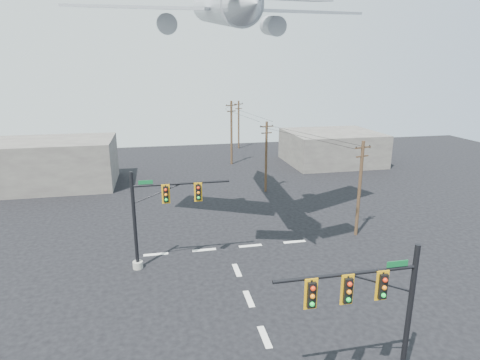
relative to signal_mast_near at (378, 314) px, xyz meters
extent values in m
plane|color=black|center=(-3.84, 4.84, -4.17)|extent=(120.00, 120.00, 0.00)
cube|color=silver|center=(-3.84, 4.84, -4.16)|extent=(0.40, 2.00, 0.01)
cube|color=silver|center=(-3.84, 8.84, -4.16)|extent=(0.40, 2.00, 0.01)
cube|color=silver|center=(-3.84, 12.84, -4.16)|extent=(0.40, 2.00, 0.01)
cube|color=silver|center=(-9.84, 16.84, -4.16)|extent=(2.00, 0.40, 0.01)
cube|color=silver|center=(-5.84, 16.84, -4.16)|extent=(2.00, 0.40, 0.01)
cube|color=silver|center=(-1.84, 16.84, -4.16)|extent=(2.00, 0.40, 0.01)
cube|color=silver|center=(2.16, 16.84, -4.16)|extent=(2.00, 0.40, 0.01)
cylinder|color=black|center=(1.65, 0.07, -0.47)|extent=(0.25, 0.25, 7.39)
cylinder|color=black|center=(-1.64, 0.07, 2.16)|extent=(6.57, 0.17, 0.17)
cylinder|color=black|center=(0.01, 0.07, 1.53)|extent=(3.52, 0.08, 0.08)
cube|color=black|center=(0.01, -0.09, 1.50)|extent=(0.36, 0.32, 1.16)
cube|color=orange|center=(0.01, -0.07, 1.50)|extent=(0.58, 0.04, 1.42)
sphere|color=red|center=(0.01, -0.27, 1.87)|extent=(0.21, 0.21, 0.21)
sphere|color=orange|center=(0.01, -0.27, 1.50)|extent=(0.21, 0.21, 0.21)
sphere|color=#0CCF37|center=(0.01, -0.27, 1.13)|extent=(0.21, 0.21, 0.21)
cube|color=black|center=(-1.64, -0.09, 1.50)|extent=(0.36, 0.32, 1.16)
cube|color=orange|center=(-1.64, -0.07, 1.50)|extent=(0.58, 0.04, 1.42)
sphere|color=red|center=(-1.64, -0.27, 1.87)|extent=(0.21, 0.21, 0.21)
sphere|color=orange|center=(-1.64, -0.27, 1.50)|extent=(0.21, 0.21, 0.21)
sphere|color=#0CCF37|center=(-1.64, -0.27, 1.13)|extent=(0.21, 0.21, 0.21)
cube|color=black|center=(-3.28, -0.09, 1.50)|extent=(0.36, 0.32, 1.16)
cube|color=orange|center=(-3.28, -0.07, 1.50)|extent=(0.58, 0.04, 1.42)
sphere|color=red|center=(-3.28, -0.27, 1.87)|extent=(0.21, 0.21, 0.21)
sphere|color=orange|center=(-3.28, -0.27, 1.50)|extent=(0.21, 0.21, 0.21)
sphere|color=#0CCF37|center=(-3.28, -0.27, 1.13)|extent=(0.21, 0.21, 0.21)
cube|color=#0C5627|center=(0.70, 0.00, 2.43)|extent=(1.00, 0.04, 0.27)
cylinder|color=#9A998C|center=(-11.19, 14.74, -3.89)|extent=(0.76, 0.76, 0.55)
cylinder|color=black|center=(-11.19, 14.74, -0.35)|extent=(0.26, 0.26, 7.63)
cylinder|color=black|center=(-7.62, 14.74, 2.37)|extent=(7.14, 0.17, 0.17)
cylinder|color=black|center=(-9.41, 14.74, 1.72)|extent=(3.80, 0.09, 0.09)
cube|color=black|center=(-8.81, 14.57, 1.69)|extent=(0.37, 0.33, 1.20)
cube|color=orange|center=(-8.81, 14.59, 1.69)|extent=(0.60, 0.04, 1.47)
sphere|color=red|center=(-8.81, 14.39, 2.07)|extent=(0.22, 0.22, 0.22)
sphere|color=orange|center=(-8.81, 14.39, 1.69)|extent=(0.22, 0.22, 0.22)
sphere|color=#0CCF37|center=(-8.81, 14.39, 1.31)|extent=(0.22, 0.22, 0.22)
cube|color=black|center=(-6.43, 14.57, 1.69)|extent=(0.37, 0.33, 1.20)
cube|color=orange|center=(-6.43, 14.59, 1.69)|extent=(0.60, 0.04, 1.47)
sphere|color=red|center=(-6.43, 14.39, 2.07)|extent=(0.22, 0.22, 0.22)
sphere|color=orange|center=(-6.43, 14.39, 1.69)|extent=(0.22, 0.22, 0.22)
sphere|color=#0CCF37|center=(-6.43, 14.39, 1.31)|extent=(0.22, 0.22, 0.22)
cube|color=#0C5627|center=(-10.21, 14.67, 2.65)|extent=(1.04, 0.04, 0.28)
cylinder|color=#4D3921|center=(8.20, 17.18, 0.20)|extent=(0.29, 0.29, 8.73)
cube|color=#4D3921|center=(8.20, 17.18, 3.98)|extent=(1.71, 0.58, 0.12)
cube|color=#4D3921|center=(8.20, 17.18, 3.21)|extent=(1.34, 0.48, 0.12)
cylinder|color=black|center=(7.45, 16.97, 4.08)|extent=(0.10, 0.10, 0.12)
cylinder|color=black|center=(8.20, 17.18, 4.08)|extent=(0.10, 0.10, 0.12)
cylinder|color=black|center=(8.95, 17.39, 4.08)|extent=(0.10, 0.10, 0.12)
cylinder|color=#4D3921|center=(3.65, 31.86, 0.16)|extent=(0.29, 0.29, 8.66)
cube|color=#4D3921|center=(3.65, 31.86, 3.91)|extent=(1.74, 0.45, 0.12)
cube|color=#4D3921|center=(3.65, 31.86, 3.13)|extent=(1.36, 0.38, 0.12)
cylinder|color=black|center=(2.88, 31.71, 4.01)|extent=(0.10, 0.10, 0.12)
cylinder|color=black|center=(3.65, 31.86, 4.01)|extent=(0.10, 0.10, 0.12)
cylinder|color=black|center=(4.41, 32.01, 4.01)|extent=(0.10, 0.10, 0.12)
cylinder|color=#4D3921|center=(2.25, 47.16, 0.80)|extent=(0.34, 0.34, 9.93)
cube|color=#4D3921|center=(2.25, 47.16, 5.09)|extent=(1.90, 0.98, 0.14)
cube|color=#4D3921|center=(2.25, 47.16, 4.18)|extent=(1.49, 0.79, 0.14)
cylinder|color=black|center=(1.44, 46.78, 5.20)|extent=(0.11, 0.11, 0.14)
cylinder|color=black|center=(2.25, 47.16, 5.20)|extent=(0.11, 0.11, 0.14)
cylinder|color=black|center=(3.07, 47.54, 5.20)|extent=(0.11, 0.11, 0.14)
cylinder|color=#4D3921|center=(5.99, 59.63, 0.30)|extent=(0.31, 0.31, 8.92)
cube|color=#4D3921|center=(5.99, 59.63, 4.14)|extent=(1.78, 0.72, 0.12)
cube|color=#4D3921|center=(5.99, 59.63, 3.32)|extent=(1.40, 0.59, 0.12)
cylinder|color=black|center=(5.22, 59.36, 4.24)|extent=(0.10, 0.10, 0.12)
cylinder|color=black|center=(5.99, 59.63, 4.24)|extent=(0.10, 0.10, 0.12)
cylinder|color=black|center=(6.77, 59.90, 4.24)|extent=(0.10, 0.10, 0.12)
cylinder|color=black|center=(5.15, 24.52, 3.90)|extent=(4.58, 14.69, 0.03)
cylinder|color=black|center=(2.11, 39.51, 4.45)|extent=(1.55, 15.30, 0.03)
cylinder|color=black|center=(3.26, 53.39, 4.56)|extent=(3.85, 12.48, 0.03)
cylinder|color=black|center=(6.70, 24.52, 3.90)|extent=(4.58, 14.69, 0.03)
cylinder|color=black|center=(3.79, 39.51, 4.45)|extent=(1.30, 15.30, 0.03)
cylinder|color=black|center=(4.99, 53.39, 4.56)|extent=(3.69, 12.48, 0.03)
cylinder|color=#A3A7AF|center=(-3.65, 20.31, 15.41)|extent=(2.89, 17.67, 4.90)
cone|color=#A3A7AF|center=(-3.58, 30.89, 16.73)|extent=(2.80, 4.21, 3.23)
cone|color=#A3A7AF|center=(-3.72, 9.73, 14.10)|extent=(2.52, 4.17, 2.95)
cube|color=#A3A7AF|center=(-9.85, 19.18, 15.01)|extent=(11.83, 8.34, 0.70)
cube|color=#A3A7AF|center=(2.53, 19.09, 15.01)|extent=(11.85, 8.22, 0.70)
cylinder|color=#A3A7AF|center=(-7.98, 20.03, 13.98)|extent=(1.58, 2.95, 1.89)
cylinder|color=#A3A7AF|center=(0.67, 19.97, 13.98)|extent=(1.58, 2.95, 1.89)
cube|color=slate|center=(-23.84, 39.84, -1.17)|extent=(18.00, 10.00, 6.00)
cube|color=slate|center=(18.16, 44.84, -1.67)|extent=(14.00, 12.00, 5.00)
camera|label=1|loc=(-9.25, -14.01, 10.64)|focal=30.00mm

